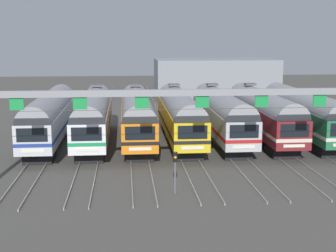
% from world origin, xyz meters
% --- Properties ---
extents(ground_plane, '(160.00, 160.00, 0.00)m').
position_xyz_m(ground_plane, '(0.00, 0.00, 0.00)').
color(ground_plane, '#4C4944').
extents(track_bed, '(25.54, 70.00, 0.15)m').
position_xyz_m(track_bed, '(0.00, 17.00, 0.07)').
color(track_bed, gray).
rests_on(track_bed, ground).
extents(commuter_train_silver, '(2.88, 18.06, 4.77)m').
position_xyz_m(commuter_train_silver, '(-12.02, -0.01, 2.69)').
color(commuter_train_silver, silver).
rests_on(commuter_train_silver, ground).
extents(commuter_train_white, '(2.88, 18.06, 5.05)m').
position_xyz_m(commuter_train_white, '(-8.01, -0.00, 2.69)').
color(commuter_train_white, white).
rests_on(commuter_train_white, ground).
extents(commuter_train_orange, '(2.88, 18.06, 5.05)m').
position_xyz_m(commuter_train_orange, '(-4.01, -0.00, 2.69)').
color(commuter_train_orange, orange).
rests_on(commuter_train_orange, ground).
extents(commuter_train_yellow, '(2.88, 18.06, 5.05)m').
position_xyz_m(commuter_train_yellow, '(0.00, -0.00, 2.69)').
color(commuter_train_yellow, gold).
rests_on(commuter_train_yellow, ground).
extents(commuter_train_stainless, '(2.88, 18.06, 5.05)m').
position_xyz_m(commuter_train_stainless, '(4.01, -0.00, 2.69)').
color(commuter_train_stainless, '#B2B5BA').
rests_on(commuter_train_stainless, ground).
extents(commuter_train_maroon, '(2.88, 18.06, 5.05)m').
position_xyz_m(commuter_train_maroon, '(8.01, -0.00, 2.69)').
color(commuter_train_maroon, maroon).
rests_on(commuter_train_maroon, ground).
extents(commuter_train_green, '(2.88, 18.06, 4.77)m').
position_xyz_m(commuter_train_green, '(12.02, -0.01, 2.69)').
color(commuter_train_green, '#236B42').
rests_on(commuter_train_green, ground).
extents(catenary_gantry, '(29.28, 0.44, 6.97)m').
position_xyz_m(catenary_gantry, '(-0.00, -13.50, 5.42)').
color(catenary_gantry, gray).
rests_on(catenary_gantry, ground).
extents(yard_signal_mast, '(0.28, 0.35, 2.75)m').
position_xyz_m(yard_signal_mast, '(-2.00, -15.45, 1.93)').
color(yard_signal_mast, '#59595E').
rests_on(yard_signal_mast, ground).
extents(maintenance_building, '(19.36, 10.00, 6.28)m').
position_xyz_m(maintenance_building, '(9.61, 33.60, 3.14)').
color(maintenance_building, gray).
rests_on(maintenance_building, ground).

